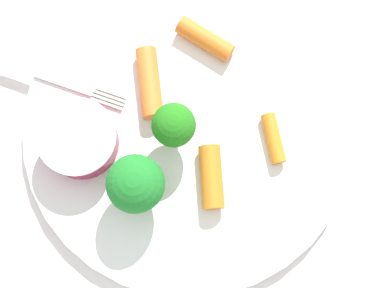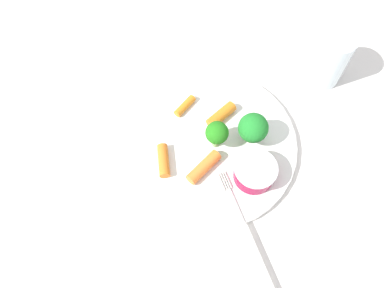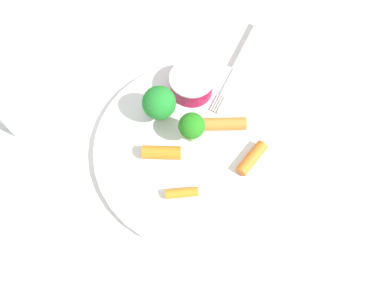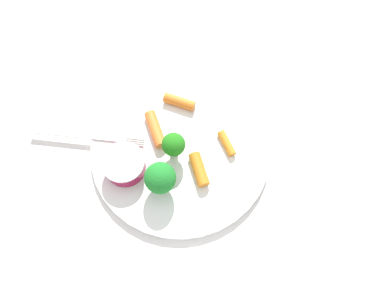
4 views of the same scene
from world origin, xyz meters
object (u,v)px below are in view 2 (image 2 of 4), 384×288
plate (207,143)px  carrot_stick_1 (204,167)px  carrot_stick_3 (185,106)px  fork (244,227)px  sauce_cup (255,172)px  broccoli_floret_0 (253,128)px  carrot_stick_0 (221,115)px  drinking_glass (329,58)px  carrot_stick_2 (164,161)px  broccoli_floret_1 (217,132)px

plate → carrot_stick_1: 0.05m
carrot_stick_3 → fork: size_ratio=0.27×
sauce_cup → broccoli_floret_0: size_ratio=1.05×
carrot_stick_0 → drinking_glass: (-0.14, -0.14, 0.03)m
carrot_stick_3 → broccoli_floret_0: bearing=167.0°
plate → sauce_cup: sauce_cup is taller
carrot_stick_2 → carrot_stick_1: bearing=-173.7°
sauce_cup → carrot_stick_2: bearing=7.5°
broccoli_floret_1 → carrot_stick_0: broccoli_floret_1 is taller
carrot_stick_0 → carrot_stick_3: 0.06m
carrot_stick_0 → carrot_stick_2: bearing=58.3°
sauce_cup → carrot_stick_3: sauce_cup is taller
broccoli_floret_0 → carrot_stick_1: size_ratio=1.01×
carrot_stick_0 → carrot_stick_1: same height
sauce_cup → carrot_stick_1: sauce_cup is taller
broccoli_floret_0 → carrot_stick_3: (0.11, -0.03, -0.03)m
broccoli_floret_1 → drinking_glass: 0.23m
plate → carrot_stick_0: bearing=-101.1°
broccoli_floret_1 → carrot_stick_1: broccoli_floret_1 is taller
fork → sauce_cup: bearing=-86.3°
carrot_stick_0 → fork: carrot_stick_0 is taller
carrot_stick_0 → carrot_stick_3: (0.06, -0.00, -0.00)m
drinking_glass → broccoli_floret_0: bearing=61.6°
carrot_stick_1 → drinking_glass: bearing=-121.7°
carrot_stick_3 → fork: carrot_stick_3 is taller
carrot_stick_0 → fork: 0.18m
broccoli_floret_1 → carrot_stick_1: 0.06m
broccoli_floret_0 → fork: bearing=99.6°
carrot_stick_1 → fork: (-0.08, 0.07, -0.01)m
plate → broccoli_floret_1: 0.04m
carrot_stick_1 → carrot_stick_3: carrot_stick_1 is taller
carrot_stick_1 → carrot_stick_3: 0.11m
fork → carrot_stick_1: bearing=-41.1°
carrot_stick_2 → sauce_cup: bearing=-172.5°
broccoli_floret_1 → carrot_stick_1: (0.01, 0.05, -0.02)m
plate → drinking_glass: (-0.15, -0.18, 0.04)m
broccoli_floret_0 → drinking_glass: 0.18m
broccoli_floret_1 → carrot_stick_2: (0.07, 0.06, -0.03)m
broccoli_floret_0 → carrot_stick_0: 0.06m
plate → fork: fork is taller
drinking_glass → broccoli_floret_1: bearing=53.1°
plate → carrot_stick_2: (0.05, 0.05, 0.01)m
carrot_stick_1 → carrot_stick_2: size_ratio=1.17×
carrot_stick_2 → fork: (-0.14, 0.06, -0.01)m
broccoli_floret_1 → carrot_stick_0: (0.00, -0.04, -0.02)m
broccoli_floret_0 → carrot_stick_2: bearing=33.3°
sauce_cup → carrot_stick_2: size_ratio=1.24×
carrot_stick_1 → fork: carrot_stick_1 is taller
plate → broccoli_floret_1: bearing=-167.7°
broccoli_floret_0 → carrot_stick_1: bearing=51.5°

